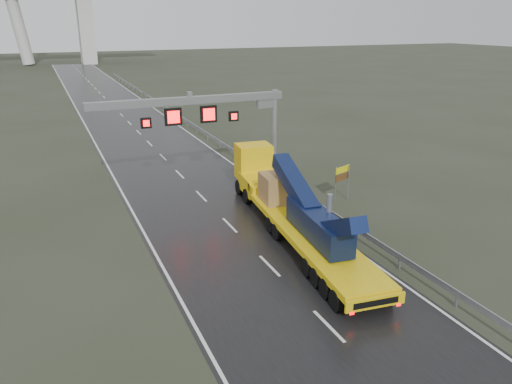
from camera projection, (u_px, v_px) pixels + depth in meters
name	position (u px, v px, depth m)	size (l,w,h in m)	color
ground	(306.00, 303.00, 23.02)	(400.00, 400.00, 0.00)	#282E20
road	(139.00, 132.00, 57.68)	(11.00, 200.00, 0.02)	black
guardrail	(217.00, 140.00, 51.08)	(0.20, 140.00, 1.40)	#919299
sign_gantry	(217.00, 115.00, 37.56)	(14.90, 1.20, 7.42)	silver
heavy_haul_truck	(286.00, 200.00, 31.23)	(4.69, 19.12, 4.45)	yellow
exit_sign_pair	(342.00, 176.00, 35.43)	(1.45, 0.61, 2.62)	gray
striped_barrier	(278.00, 182.00, 38.48)	(0.63, 0.34, 1.07)	red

